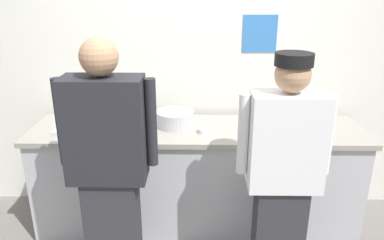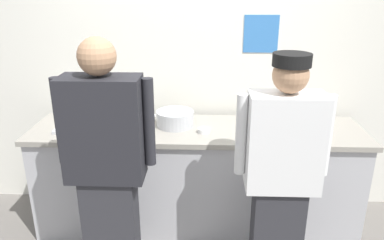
% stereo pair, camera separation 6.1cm
% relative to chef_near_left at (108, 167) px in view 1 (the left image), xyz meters
% --- Properties ---
extents(wall_back, '(4.21, 0.11, 2.61)m').
position_rel_chef_near_left_xyz_m(wall_back, '(0.56, 1.16, 0.39)').
color(wall_back, silver).
rests_on(wall_back, ground).
extents(prep_counter, '(2.68, 0.66, 0.91)m').
position_rel_chef_near_left_xyz_m(prep_counter, '(0.56, 0.70, -0.46)').
color(prep_counter, '#B2B2B7').
rests_on(prep_counter, ground).
extents(chef_near_left, '(0.63, 0.24, 1.73)m').
position_rel_chef_near_left_xyz_m(chef_near_left, '(0.00, 0.00, 0.00)').
color(chef_near_left, '#2D2D33').
rests_on(chef_near_left, ground).
extents(chef_center, '(0.60, 0.24, 1.64)m').
position_rel_chef_near_left_xyz_m(chef_center, '(1.11, 0.01, -0.04)').
color(chef_center, '#2D2D33').
rests_on(chef_center, ground).
extents(plate_stack_front, '(0.23, 0.23, 0.10)m').
position_rel_chef_near_left_xyz_m(plate_stack_front, '(1.24, 0.73, 0.04)').
color(plate_stack_front, white).
rests_on(plate_stack_front, prep_counter).
extents(plate_stack_rear, '(0.20, 0.20, 0.07)m').
position_rel_chef_near_left_xyz_m(plate_stack_rear, '(-0.02, 0.82, 0.03)').
color(plate_stack_rear, white).
rests_on(plate_stack_rear, prep_counter).
extents(mixing_bowl_steel, '(0.31, 0.31, 0.13)m').
position_rel_chef_near_left_xyz_m(mixing_bowl_steel, '(0.38, 0.75, 0.05)').
color(mixing_bowl_steel, '#B7BABF').
rests_on(mixing_bowl_steel, prep_counter).
extents(sheet_tray, '(0.43, 0.37, 0.02)m').
position_rel_chef_near_left_xyz_m(sheet_tray, '(-0.37, 0.71, 0.00)').
color(sheet_tray, '#B7BABF').
rests_on(sheet_tray, prep_counter).
extents(squeeze_bottle_primary, '(0.05, 0.05, 0.18)m').
position_rel_chef_near_left_xyz_m(squeeze_bottle_primary, '(1.37, 0.50, 0.08)').
color(squeeze_bottle_primary, red).
rests_on(squeeze_bottle_primary, prep_counter).
extents(ramekin_yellow_sauce, '(0.09, 0.09, 0.04)m').
position_rel_chef_near_left_xyz_m(ramekin_yellow_sauce, '(0.61, 0.61, 0.01)').
color(ramekin_yellow_sauce, white).
rests_on(ramekin_yellow_sauce, prep_counter).
extents(ramekin_green_sauce, '(0.09, 0.09, 0.04)m').
position_rel_chef_near_left_xyz_m(ramekin_green_sauce, '(0.03, 0.55, 0.01)').
color(ramekin_green_sauce, white).
rests_on(ramekin_green_sauce, prep_counter).
extents(ramekin_orange_sauce, '(0.10, 0.10, 0.04)m').
position_rel_chef_near_left_xyz_m(ramekin_orange_sauce, '(1.48, 0.87, 0.02)').
color(ramekin_orange_sauce, white).
rests_on(ramekin_orange_sauce, prep_counter).
extents(ramekin_red_sauce, '(0.08, 0.08, 0.05)m').
position_rel_chef_near_left_xyz_m(ramekin_red_sauce, '(0.16, 0.88, 0.02)').
color(ramekin_red_sauce, white).
rests_on(ramekin_red_sauce, prep_counter).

